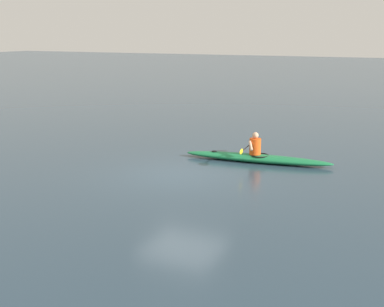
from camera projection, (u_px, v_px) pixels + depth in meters
name	position (u px, v px, depth m)	size (l,w,h in m)	color
ground_plane	(183.00, 174.00, 16.29)	(160.00, 160.00, 0.00)	#283D4C
kayak	(257.00, 158.00, 17.81)	(5.12, 1.16, 0.26)	#19723F
kayaker	(255.00, 145.00, 17.74)	(0.53, 2.49, 0.76)	#E04C14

